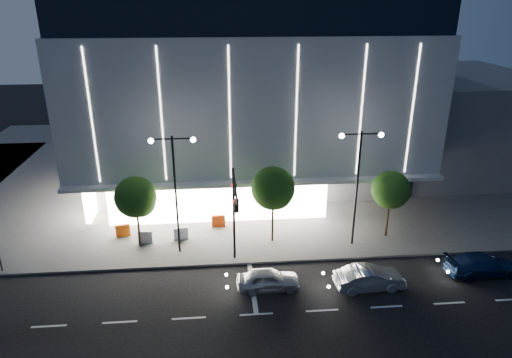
{
  "coord_description": "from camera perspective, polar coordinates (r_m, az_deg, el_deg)",
  "views": [
    {
      "loc": [
        0.0,
        -23.68,
        17.6
      ],
      "look_at": [
        2.81,
        7.75,
        5.0
      ],
      "focal_mm": 32.0,
      "sensor_mm": 36.0,
      "label": 1
    }
  ],
  "objects": [
    {
      "name": "barrier_d",
      "position": [
        35.89,
        -9.37,
        -6.73
      ],
      "size": [
        1.12,
        0.37,
        1.0
      ],
      "primitive_type": "cube",
      "rotation": [
        0.0,
        0.0,
        0.11
      ],
      "color": "white",
      "rests_on": "sidewalk_museum"
    },
    {
      "name": "car_third",
      "position": [
        35.04,
        26.42,
        -9.54
      ],
      "size": [
        5.13,
        2.32,
        1.46
      ],
      "primitive_type": "imported",
      "rotation": [
        0.0,
        0.0,
        1.63
      ],
      "color": "navy",
      "rests_on": "ground"
    },
    {
      "name": "tree_mid",
      "position": [
        33.69,
        2.18,
        -1.44
      ],
      "size": [
        3.25,
        3.25,
        6.15
      ],
      "color": "black",
      "rests_on": "ground"
    },
    {
      "name": "museum",
      "position": [
        46.83,
        -1.4,
        11.52
      ],
      "size": [
        30.0,
        25.8,
        18.0
      ],
      "color": "#4C4C51",
      "rests_on": "ground"
    },
    {
      "name": "street_lamp_west",
      "position": [
        32.02,
        -10.12,
        0.09
      ],
      "size": [
        3.16,
        0.36,
        9.0
      ],
      "color": "black",
      "rests_on": "ground"
    },
    {
      "name": "annex_building",
      "position": [
        55.75,
        23.04,
        6.97
      ],
      "size": [
        16.0,
        20.0,
        10.0
      ],
      "primitive_type": "cube",
      "color": "#4C4C51",
      "rests_on": "ground"
    },
    {
      "name": "car_lead",
      "position": [
        30.08,
        1.55,
        -12.44
      ],
      "size": [
        4.13,
        1.73,
        1.4
      ],
      "primitive_type": "imported",
      "rotation": [
        0.0,
        0.0,
        1.59
      ],
      "color": "#B3B7BC",
      "rests_on": "ground"
    },
    {
      "name": "barrier_a",
      "position": [
        37.32,
        -16.3,
        -6.2
      ],
      "size": [
        1.13,
        0.48,
        1.0
      ],
      "primitive_type": "cube",
      "rotation": [
        0.0,
        0.0,
        0.21
      ],
      "color": "#E4520C",
      "rests_on": "sidewalk_museum"
    },
    {
      "name": "barrier_c",
      "position": [
        37.41,
        -4.72,
        -5.26
      ],
      "size": [
        1.1,
        0.25,
        1.0
      ],
      "primitive_type": "cube",
      "rotation": [
        0.0,
        0.0,
        -0.0
      ],
      "color": "#E93D0C",
      "rests_on": "sidewalk_museum"
    },
    {
      "name": "sidewalk_museum",
      "position": [
        51.04,
        0.83,
        1.68
      ],
      "size": [
        70.0,
        40.0,
        0.15
      ],
      "primitive_type": "cube",
      "color": "#474747",
      "rests_on": "ground"
    },
    {
      "name": "barrier_b",
      "position": [
        35.95,
        -13.65,
        -7.05
      ],
      "size": [
        1.12,
        0.37,
        1.0
      ],
      "primitive_type": "cube",
      "rotation": [
        0.0,
        0.0,
        -0.11
      ],
      "color": "#B9B9B9",
      "rests_on": "sidewalk_museum"
    },
    {
      "name": "ground",
      "position": [
        29.5,
        -4.24,
        -14.93
      ],
      "size": [
        160.0,
        160.0,
        0.0
      ],
      "primitive_type": "plane",
      "color": "black",
      "rests_on": "ground"
    },
    {
      "name": "tree_left",
      "position": [
        34.09,
        -14.76,
        -2.45
      ],
      "size": [
        3.02,
        3.02,
        5.72
      ],
      "color": "black",
      "rests_on": "ground"
    },
    {
      "name": "traffic_mast",
      "position": [
        29.82,
        -2.71,
        -3.2
      ],
      "size": [
        0.33,
        5.89,
        7.07
      ],
      "color": "black",
      "rests_on": "ground"
    },
    {
      "name": "street_lamp_east",
      "position": [
        33.41,
        12.66,
        0.82
      ],
      "size": [
        3.16,
        0.36,
        9.0
      ],
      "color": "black",
      "rests_on": "ground"
    },
    {
      "name": "tree_right",
      "position": [
        36.06,
        16.51,
        -1.54
      ],
      "size": [
        2.91,
        2.91,
        5.51
      ],
      "color": "black",
      "rests_on": "ground"
    },
    {
      "name": "car_second",
      "position": [
        30.96,
        13.98,
        -11.96
      ],
      "size": [
        4.62,
        1.87,
        1.49
      ],
      "primitive_type": "imported",
      "rotation": [
        0.0,
        0.0,
        1.64
      ],
      "color": "silver",
      "rests_on": "ground"
    }
  ]
}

